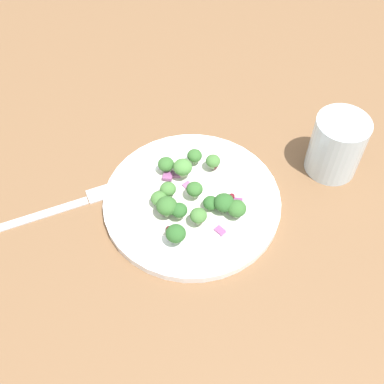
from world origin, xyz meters
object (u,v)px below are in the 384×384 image
object	(u,v)px
plate	(192,200)
broccoli_floret_1	(183,167)
water_glass	(337,146)
broccoli_floret_2	(176,234)
broccoli_floret_0	(213,161)
fork	(56,207)

from	to	relation	value
plate	broccoli_floret_1	world-z (taller)	broccoli_floret_1
water_glass	plate	bearing A→B (deg)	-167.86
broccoli_floret_2	water_glass	bearing A→B (deg)	25.21
broccoli_floret_1	water_glass	distance (cm)	21.83
plate	broccoli_floret_1	size ratio (longest dim) A/B	9.06
broccoli_floret_0	fork	xyz separation A→B (cm)	(-22.27, -3.46, -2.80)
broccoli_floret_0	fork	distance (cm)	22.71
broccoli_floret_0	broccoli_floret_2	xyz separation A→B (cm)	(-6.30, -11.47, 0.11)
fork	water_glass	size ratio (longest dim) A/B	2.03
water_glass	broccoli_floret_0	bearing A→B (deg)	178.99
broccoli_floret_0	fork	world-z (taller)	broccoli_floret_0
fork	plate	bearing A→B (deg)	-4.11
plate	water_glass	xyz separation A→B (cm)	(20.93, 4.50, 3.67)
plate	fork	world-z (taller)	plate
broccoli_floret_1	plate	bearing A→B (deg)	-77.29
broccoli_floret_2	water_glass	distance (cm)	26.25
broccoli_floret_0	broccoli_floret_1	world-z (taller)	broccoli_floret_1
plate	broccoli_floret_1	bearing A→B (deg)	102.71
water_glass	fork	bearing A→B (deg)	-175.45
broccoli_floret_1	water_glass	size ratio (longest dim) A/B	0.30
plate	fork	bearing A→B (deg)	175.89
fork	water_glass	bearing A→B (deg)	4.55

